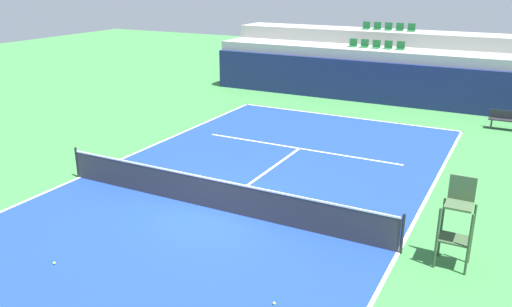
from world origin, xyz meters
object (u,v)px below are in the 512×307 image
Objects in this scene: player_bench at (507,119)px; tennis_ball_1 at (54,263)px; tennis_ball_0 at (274,303)px; umpire_chair at (457,220)px; tennis_net at (214,194)px.

tennis_ball_1 is (-8.88, -17.65, -0.46)m from player_bench.
player_bench is 17.01m from tennis_ball_0.
player_bench reaches higher than tennis_ball_1.
umpire_chair reaches higher than tennis_ball_1.
umpire_chair is 13.18m from player_bench.
tennis_ball_1 is at bearing -169.30° from tennis_ball_0.
tennis_net reaches higher than tennis_ball_0.
tennis_ball_0 is at bearing -43.23° from tennis_net.
tennis_ball_1 is (-5.39, -1.02, 0.00)m from tennis_ball_0.
tennis_net is at bearing -118.37° from player_bench.
umpire_chair is 4.77m from tennis_ball_0.
umpire_chair is 33.33× the size of tennis_ball_1.
player_bench is 22.73× the size of tennis_ball_1.
tennis_net is 167.88× the size of tennis_ball_1.
tennis_ball_0 and tennis_ball_1 have the same top height.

